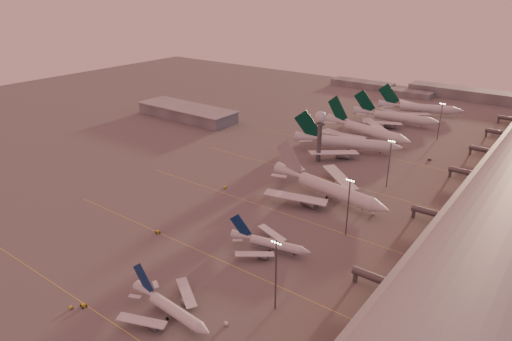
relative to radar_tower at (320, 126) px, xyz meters
The scene contains 26 objects.
ground 121.92m from the radar_tower, 92.39° to the right, with size 700.00×700.00×0.00m, color #585555.
taxiway_markings 71.83m from the radar_tower, 68.66° to the right, with size 180.00×185.25×0.02m.
hangar 127.68m from the radar_tower, behind, with size 82.00×27.00×8.50m.
radar_tower is the anchor object (origin of this frame).
mast_a 131.38m from the radar_tower, 66.17° to the right, with size 3.60×0.56×25.00m.
mast_b 82.32m from the radar_tower, 52.43° to the right, with size 3.60×0.56×25.00m.
mast_c 46.66m from the radar_tower, 12.53° to the right, with size 3.60×0.56×25.00m.
mast_d 91.11m from the radar_tower, 61.74° to the left, with size 3.60×0.56×25.00m.
distant_horizon 205.86m from the radar_tower, 90.67° to the left, with size 165.00×37.50×9.00m.
narrowbody_near 146.69m from the radar_tower, 78.22° to the right, with size 34.61×27.57×13.52m.
narrowbody_mid 100.68m from the radar_tower, 70.97° to the right, with size 32.72×25.84×12.96m.
widebody_white 52.05m from the radar_tower, 55.02° to the right, with size 65.65×52.20×23.23m.
greentail_a 30.29m from the radar_tower, 76.04° to the left, with size 63.04×50.09×23.76m.
greentail_b 57.24m from the radar_tower, 85.05° to the left, with size 65.35×52.22×24.07m.
greentail_c 99.28m from the radar_tower, 85.47° to the left, with size 62.04×49.84×22.58m.
greentail_d 134.92m from the radar_tower, 84.26° to the left, with size 61.08×48.53×23.02m.
gsv_truck_a 160.10m from the radar_tower, 89.26° to the right, with size 4.84×2.06×1.91m.
gsv_tug_near 157.27m from the radar_tower, 88.54° to the right, with size 2.77×4.03×1.07m.
gsv_catering_a 143.86m from the radar_tower, 71.28° to the right, with size 5.57×4.38×4.19m.
gsv_tug_mid 113.13m from the radar_tower, 96.21° to the right, with size 4.44×3.63×1.10m.
gsv_truck_b 99.05m from the radar_tower, 65.70° to the right, with size 5.57×3.43×2.12m.
gsv_truck_c 66.07m from the radar_tower, 106.78° to the right, with size 5.83×5.84×2.45m.
gsv_catering_b 69.99m from the radar_tower, 39.24° to the right, with size 5.11×3.81×3.84m.
gsv_tug_far 29.78m from the radar_tower, 91.08° to the right, with size 3.35×3.76×0.92m.
gsv_truck_d 40.83m from the radar_tower, 155.20° to the left, with size 3.50×5.18×1.97m.
gsv_tug_hangar 67.72m from the radar_tower, 38.16° to the left, with size 4.43×3.27×1.13m.
Camera 1 is at (122.97, -96.59, 95.51)m, focal length 32.00 mm.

